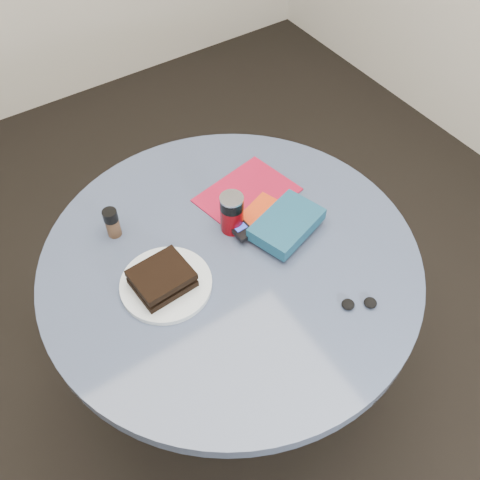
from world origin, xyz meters
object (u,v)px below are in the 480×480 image
soda_can (232,213)px  pepper_grinder (112,223)px  mp3_player (240,228)px  table (231,292)px  plate (166,284)px  novel (287,224)px  sandwich (162,278)px  magazine (247,195)px  headphones (359,304)px  red_book (262,219)px

soda_can → pepper_grinder: bearing=150.2°
pepper_grinder → mp3_player: size_ratio=1.07×
table → mp3_player: size_ratio=11.99×
plate → novel: (0.35, -0.03, 0.03)m
plate → sandwich: size_ratio=1.59×
plate → pepper_grinder: (-0.03, 0.23, 0.04)m
plate → mp3_player: (0.25, 0.04, 0.02)m
magazine → headphones: headphones is taller
pepper_grinder → red_book: pepper_grinder is taller
novel → mp3_player: size_ratio=2.31×
pepper_grinder → table: bearing=-47.8°
table → pepper_grinder: (-0.22, 0.24, 0.21)m
novel → pepper_grinder: bearing=129.2°
soda_can → mp3_player: soda_can is taller
pepper_grinder → magazine: bearing=-11.7°
magazine → red_book: 0.11m
table → magazine: (0.16, 0.16, 0.17)m
plate → mp3_player: 0.25m
red_book → mp3_player: bearing=164.4°
red_book → mp3_player: mp3_player is taller
novel → plate: bearing=158.2°
novel → mp3_player: novel is taller
soda_can → sandwich: bearing=-164.4°
soda_can → magazine: soda_can is taller
novel → red_book: bearing=95.6°
table → red_book: red_book is taller
plate → headphones: 0.48m
pepper_grinder → novel: (0.39, -0.25, -0.01)m
soda_can → mp3_player: bearing=-80.2°
red_book → novel: (0.03, -0.07, 0.03)m
soda_can → mp3_player: 0.05m
novel → headphones: size_ratio=2.09×
headphones → soda_can: bearing=107.6°
soda_can → red_book: size_ratio=0.74×
novel → headphones: 0.29m
plate → pepper_grinder: bearing=98.4°
plate → soda_can: soda_can is taller
soda_can → mp3_player: size_ratio=1.43×
soda_can → headphones: size_ratio=1.30×
sandwich → headphones: (0.37, -0.31, -0.03)m
sandwich → mp3_player: sandwich is taller
red_book → novel: 0.08m
red_book → soda_can: bearing=143.2°
pepper_grinder → novel: size_ratio=0.46×
red_book → novel: bearing=-86.8°
soda_can → plate: bearing=-164.0°
table → mp3_player: (0.06, 0.05, 0.19)m
magazine → novel: 0.18m
red_book → pepper_grinder: bearing=132.9°
magazine → mp3_player: (-0.10, -0.11, 0.02)m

